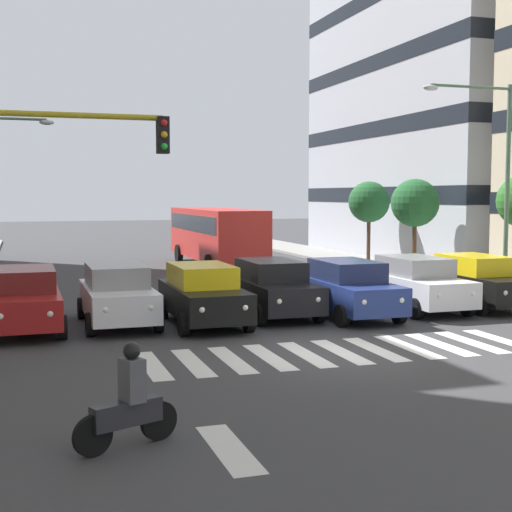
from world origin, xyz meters
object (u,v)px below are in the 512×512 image
at_px(car_3, 272,288).
at_px(street_tree_3, 369,202).
at_px(traffic_light_gantry, 25,196).
at_px(street_tree_2, 415,203).
at_px(street_lamp_left, 494,166).
at_px(bus_behind_traffic, 215,231).
at_px(motorcycle_with_rider, 128,405).
at_px(car_0, 477,281).
at_px(car_4, 203,294).
at_px(car_1, 416,283).
at_px(car_2, 348,288).
at_px(car_6, 25,299).
at_px(car_5, 117,294).

height_order(car_3, street_tree_3, street_tree_3).
distance_m(traffic_light_gantry, street_tree_2, 22.33).
bearing_deg(car_3, street_lamp_left, -173.64).
distance_m(bus_behind_traffic, traffic_light_gantry, 22.72).
bearing_deg(motorcycle_with_rider, street_tree_3, -123.75).
bearing_deg(street_lamp_left, car_0, 42.26).
bearing_deg(motorcycle_with_rider, car_4, -110.01).
xyz_separation_m(car_0, street_lamp_left, (-1.53, -1.39, 3.84)).
bearing_deg(car_3, car_4, 17.73).
bearing_deg(car_1, car_3, -4.16).
bearing_deg(traffic_light_gantry, street_tree_3, -131.86).
relative_size(bus_behind_traffic, street_tree_2, 2.44).
height_order(car_2, car_6, same).
xyz_separation_m(car_3, street_tree_2, (-9.97, -8.65, 2.44)).
xyz_separation_m(car_4, car_6, (4.85, -0.53, 0.00)).
bearing_deg(car_3, car_2, 158.81).
relative_size(car_0, car_4, 1.00).
xyz_separation_m(car_3, motorcycle_with_rider, (5.81, 10.24, -0.24)).
distance_m(car_0, motorcycle_with_rider, 16.13).
relative_size(car_6, traffic_light_gantry, 0.81).
bearing_deg(traffic_light_gantry, motorcycle_with_rider, 106.49).
bearing_deg(car_4, car_1, -176.75).
height_order(car_1, car_5, same).
relative_size(car_2, street_tree_3, 1.04).
distance_m(car_0, car_6, 14.21).
bearing_deg(street_tree_2, bus_behind_traffic, -38.98).
height_order(car_2, street_tree_2, street_tree_2).
relative_size(car_3, street_tree_3, 1.04).
height_order(car_0, car_1, same).
bearing_deg(car_3, car_6, 1.76).
bearing_deg(street_lamp_left, motorcycle_with_rider, 37.94).
xyz_separation_m(motorcycle_with_rider, street_lamp_left, (-14.35, -11.19, 4.08)).
xyz_separation_m(car_3, street_tree_3, (-10.17, -13.68, 2.44)).
relative_size(car_0, street_lamp_left, 0.60).
distance_m(car_6, street_tree_2, 19.48).
height_order(car_2, traffic_light_gantry, traffic_light_gantry).
distance_m(bus_behind_traffic, street_tree_3, 8.25).
bearing_deg(street_tree_2, motorcycle_with_rider, 50.13).
bearing_deg(motorcycle_with_rider, traffic_light_gantry, -73.51).
distance_m(car_5, car_6, 2.52).
bearing_deg(street_tree_2, car_3, 40.96).
bearing_deg(car_3, car_0, 176.39).
bearing_deg(car_1, car_2, 10.49).
distance_m(motorcycle_with_rider, traffic_light_gantry, 5.65).
xyz_separation_m(motorcycle_with_rider, traffic_light_gantry, (1.35, -4.57, 3.04)).
bearing_deg(traffic_light_gantry, car_2, -152.61).
relative_size(car_4, street_lamp_left, 0.60).
bearing_deg(car_3, bus_behind_traffic, -98.20).
bearing_deg(car_3, car_1, 175.84).
bearing_deg(street_tree_3, car_2, 61.10).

